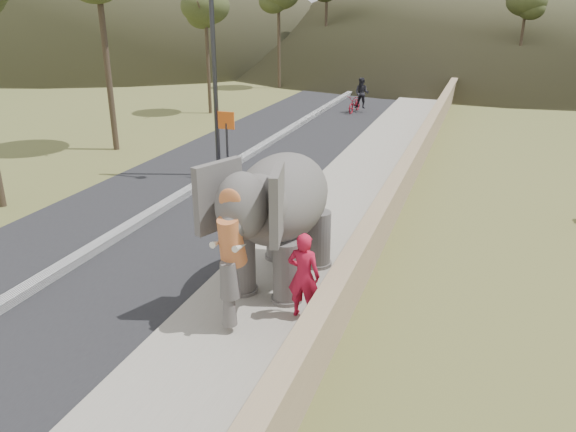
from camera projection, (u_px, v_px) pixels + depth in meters
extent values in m
plane|color=olive|center=(168.00, 431.00, 8.25)|extent=(160.00, 160.00, 0.00)
cube|color=black|center=(193.00, 191.00, 18.60)|extent=(7.00, 120.00, 0.03)
cube|color=black|center=(193.00, 189.00, 18.57)|extent=(0.35, 120.00, 0.22)
cube|color=#9E9687|center=(339.00, 207.00, 17.02)|extent=(3.00, 120.00, 0.15)
cube|color=tan|center=(395.00, 198.00, 16.34)|extent=(0.30, 120.00, 1.10)
cylinder|color=#323136|center=(214.00, 62.00, 18.90)|extent=(0.16, 0.16, 8.00)
cylinder|color=#2D2D33|center=(227.00, 152.00, 19.58)|extent=(0.08, 0.08, 2.00)
cube|color=orange|center=(226.00, 120.00, 19.19)|extent=(0.60, 0.05, 0.60)
imported|color=#B1122E|center=(304.00, 276.00, 10.68)|extent=(0.64, 0.42, 1.75)
imported|color=maroon|center=(355.00, 104.00, 31.74)|extent=(0.77, 1.87, 0.96)
imported|color=black|center=(362.00, 93.00, 31.40)|extent=(0.87, 0.70, 1.70)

